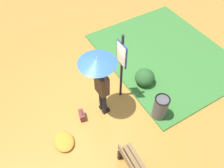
# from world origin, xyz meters

# --- Properties ---
(ground_plane) EXTENTS (18.00, 18.00, 0.00)m
(ground_plane) POSITION_xyz_m (0.00, 0.00, 0.00)
(ground_plane) COLOR #B27A33
(grass_verge) EXTENTS (4.80, 4.00, 0.05)m
(grass_verge) POSITION_xyz_m (0.76, -3.24, 0.03)
(grass_verge) COLOR #387533
(grass_verge) RESTS_ON ground_plane
(person_with_umbrella) EXTENTS (0.96, 0.96, 2.04)m
(person_with_umbrella) POSITION_xyz_m (-0.09, -0.16, 1.55)
(person_with_umbrella) COLOR black
(person_with_umbrella) RESTS_ON ground_plane
(info_sign_post) EXTENTS (0.44, 0.07, 2.30)m
(info_sign_post) POSITION_xyz_m (0.05, -0.90, 1.44)
(info_sign_post) COLOR black
(info_sign_post) RESTS_ON ground_plane
(handbag) EXTENTS (0.32, 0.21, 0.37)m
(handbag) POSITION_xyz_m (-0.09, 0.48, 0.13)
(handbag) COLOR brown
(handbag) RESTS_ON ground_plane
(trash_bin) EXTENTS (0.42, 0.42, 0.83)m
(trash_bin) POSITION_xyz_m (-1.16, -1.44, 0.42)
(trash_bin) COLOR #4C4C51
(trash_bin) RESTS_ON ground_plane
(shrub_cluster) EXTENTS (0.68, 0.62, 0.56)m
(shrub_cluster) POSITION_xyz_m (0.08, -1.82, 0.26)
(shrub_cluster) COLOR #285628
(shrub_cluster) RESTS_ON ground_plane
(leaf_pile_near_person) EXTENTS (0.59, 0.48, 0.13)m
(leaf_pile_near_person) POSITION_xyz_m (1.29, -0.88, 0.07)
(leaf_pile_near_person) COLOR #A86023
(leaf_pile_near_person) RESTS_ON ground_plane
(leaf_pile_by_bench) EXTENTS (0.64, 0.51, 0.14)m
(leaf_pile_by_bench) POSITION_xyz_m (-0.54, 1.23, 0.07)
(leaf_pile_by_bench) COLOR #C68428
(leaf_pile_by_bench) RESTS_ON ground_plane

